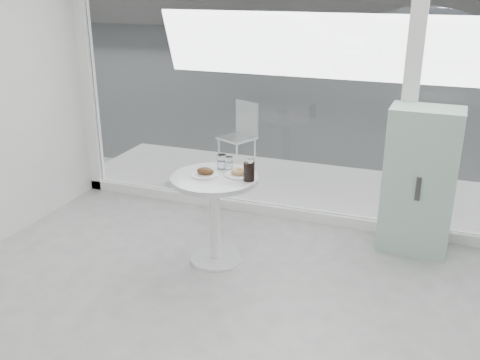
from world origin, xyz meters
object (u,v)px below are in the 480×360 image
at_px(plate_donut, 239,173).
at_px(main_table, 215,201).
at_px(mint_cabinet, 419,181).
at_px(water_tumbler_a, 222,162).
at_px(car_white, 292,36).
at_px(plate_fritter, 205,173).
at_px(cola_glass, 249,171).
at_px(patio_chair, 241,132).
at_px(water_tumbler_b, 229,164).
at_px(car_silver, 442,36).

bearing_deg(plate_donut, main_table, -152.31).
bearing_deg(mint_cabinet, water_tumbler_a, -156.37).
height_order(car_white, plate_fritter, car_white).
bearing_deg(plate_donut, water_tumbler_a, 151.02).
xyz_separation_m(mint_cabinet, cola_glass, (-1.27, -0.82, 0.21)).
xyz_separation_m(patio_chair, cola_glass, (0.87, -2.13, 0.32)).
xyz_separation_m(plate_donut, water_tumbler_b, (-0.13, 0.12, 0.03)).
bearing_deg(plate_fritter, main_table, 4.95).
bearing_deg(water_tumbler_b, main_table, -101.97).
bearing_deg(water_tumbler_a, water_tumbler_b, 9.16).
height_order(mint_cabinet, water_tumbler_b, mint_cabinet).
relative_size(car_silver, plate_donut, 20.37).
xyz_separation_m(car_white, plate_fritter, (2.38, -11.30, 0.03)).
height_order(mint_cabinet, plate_donut, mint_cabinet).
distance_m(main_table, patio_chair, 2.22).
distance_m(patio_chair, water_tumbler_a, 2.04).
height_order(water_tumbler_b, cola_glass, cola_glass).
distance_m(patio_chair, plate_fritter, 2.22).
xyz_separation_m(main_table, water_tumbler_a, (-0.02, 0.20, 0.27)).
xyz_separation_m(plate_donut, cola_glass, (0.12, -0.08, 0.06)).
bearing_deg(car_white, car_silver, -55.25).
distance_m(main_table, car_silver, 12.89).
xyz_separation_m(mint_cabinet, plate_fritter, (-1.64, -0.84, 0.15)).
bearing_deg(main_table, water_tumbler_b, 78.03).
height_order(water_tumbler_a, water_tumbler_b, water_tumbler_a).
xyz_separation_m(patio_chair, car_silver, (2.08, 10.65, 0.24)).
relative_size(patio_chair, water_tumbler_b, 7.77).
relative_size(main_table, plate_donut, 3.33).
relative_size(car_white, water_tumbler_b, 41.54).
relative_size(plate_fritter, water_tumbler_a, 1.82).
relative_size(patio_chair, water_tumbler_a, 6.88).
xyz_separation_m(mint_cabinet, car_white, (-4.03, 10.45, 0.13)).
bearing_deg(main_table, mint_cabinet, 28.09).
distance_m(main_table, car_white, 11.56).
xyz_separation_m(plate_fritter, cola_glass, (0.37, 0.02, 0.06)).
relative_size(plate_fritter, cola_glass, 1.32).
bearing_deg(mint_cabinet, cola_glass, -145.19).
distance_m(main_table, mint_cabinet, 1.78).
height_order(main_table, mint_cabinet, mint_cabinet).
distance_m(patio_chair, water_tumbler_b, 2.05).
bearing_deg(car_silver, car_white, 95.60).
relative_size(plate_donut, cola_glass, 1.36).
bearing_deg(mint_cabinet, plate_fritter, -150.99).
xyz_separation_m(main_table, plate_fritter, (-0.07, -0.01, 0.25)).
distance_m(mint_cabinet, car_silver, 11.96).
height_order(mint_cabinet, patio_chair, mint_cabinet).
distance_m(car_silver, plate_donut, 12.77).
relative_size(main_table, plate_fritter, 3.44).
distance_m(plate_fritter, cola_glass, 0.38).
bearing_deg(water_tumbler_b, patio_chair, 107.61).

